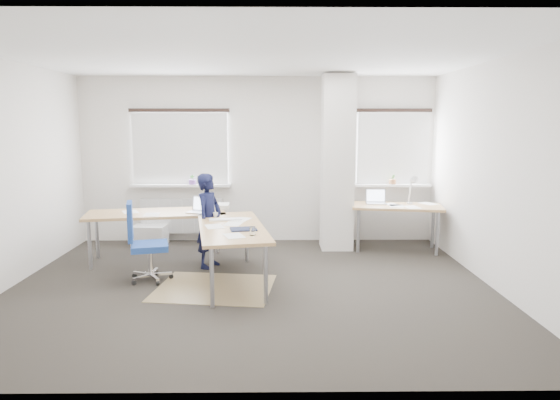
{
  "coord_description": "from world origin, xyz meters",
  "views": [
    {
      "loc": [
        0.29,
        -6.02,
        2.02
      ],
      "look_at": [
        0.37,
        0.9,
        0.96
      ],
      "focal_mm": 32.0,
      "sensor_mm": 36.0,
      "label": 1
    }
  ],
  "objects_px": {
    "desk_side": "(397,208)",
    "person": "(209,221)",
    "desk_main": "(195,221)",
    "task_chair": "(147,259)"
  },
  "relations": [
    {
      "from": "desk_side",
      "to": "person",
      "type": "bearing_deg",
      "value": -152.13
    },
    {
      "from": "desk_main",
      "to": "desk_side",
      "type": "height_order",
      "value": "desk_side"
    },
    {
      "from": "desk_main",
      "to": "desk_side",
      "type": "xyz_separation_m",
      "value": [
        3.06,
        1.06,
        -0.01
      ]
    },
    {
      "from": "desk_side",
      "to": "desk_main",
      "type": "bearing_deg",
      "value": -150.84
    },
    {
      "from": "desk_main",
      "to": "task_chair",
      "type": "height_order",
      "value": "task_chair"
    },
    {
      "from": "desk_main",
      "to": "person",
      "type": "bearing_deg",
      "value": 26.6
    },
    {
      "from": "desk_main",
      "to": "desk_side",
      "type": "distance_m",
      "value": 3.24
    },
    {
      "from": "desk_side",
      "to": "person",
      "type": "height_order",
      "value": "person"
    },
    {
      "from": "desk_side",
      "to": "person",
      "type": "distance_m",
      "value": 3.03
    },
    {
      "from": "desk_side",
      "to": "person",
      "type": "relative_size",
      "value": 1.12
    }
  ]
}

